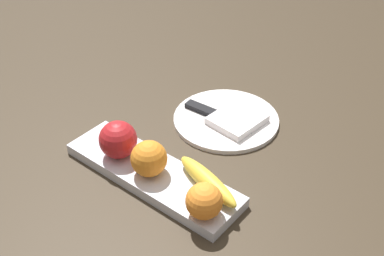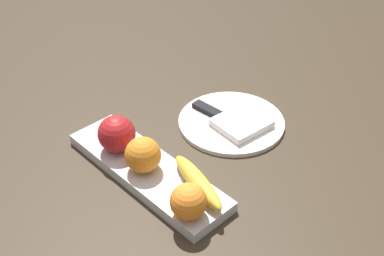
{
  "view_description": "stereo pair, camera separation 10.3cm",
  "coord_description": "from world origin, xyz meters",
  "views": [
    {
      "loc": [
        0.47,
        -0.49,
        0.67
      ],
      "look_at": [
        -0.04,
        0.15,
        0.05
      ],
      "focal_mm": 46.01,
      "sensor_mm": 36.0,
      "label": 1
    },
    {
      "loc": [
        0.55,
        -0.42,
        0.67
      ],
      "look_at": [
        -0.04,
        0.15,
        0.05
      ],
      "focal_mm": 46.01,
      "sensor_mm": 36.0,
      "label": 2
    }
  ],
  "objects": [
    {
      "name": "orange_near_banana",
      "position": [
        0.11,
        -0.01,
        0.06
      ],
      "size": [
        0.07,
        0.07,
        0.07
      ],
      "primitive_type": "sphere",
      "color": "orange",
      "rests_on": "fruit_tray"
    },
    {
      "name": "dinner_plate",
      "position": [
        -0.04,
        0.27,
        0.01
      ],
      "size": [
        0.24,
        0.24,
        0.01
      ],
      "primitive_type": "cylinder",
      "color": "white",
      "rests_on": "ground_plane"
    },
    {
      "name": "fruit_tray",
      "position": [
        -0.04,
        0.02,
        0.01
      ],
      "size": [
        0.39,
        0.11,
        0.02
      ],
      "primitive_type": "cube",
      "color": "silver",
      "rests_on": "ground_plane"
    },
    {
      "name": "knife",
      "position": [
        -0.08,
        0.26,
        0.02
      ],
      "size": [
        0.18,
        0.03,
        0.01
      ],
      "rotation": [
        0.0,
        0.0,
        0.06
      ],
      "color": "silver",
      "rests_on": "dinner_plate"
    },
    {
      "name": "ground_plane",
      "position": [
        0.0,
        0.0,
        0.0
      ],
      "size": [
        2.4,
        2.4,
        0.0
      ],
      "primitive_type": "plane",
      "color": "#392D1F"
    },
    {
      "name": "banana",
      "position": [
        0.07,
        0.05,
        0.04
      ],
      "size": [
        0.17,
        0.08,
        0.03
      ],
      "primitive_type": "ellipsoid",
      "rotation": [
        0.0,
        0.0,
        2.87
      ],
      "color": "yellow",
      "rests_on": "fruit_tray"
    },
    {
      "name": "orange_near_apple",
      "position": [
        -0.04,
        0.01,
        0.06
      ],
      "size": [
        0.07,
        0.07,
        0.07
      ],
      "primitive_type": "sphere",
      "color": "orange",
      "rests_on": "fruit_tray"
    },
    {
      "name": "apple",
      "position": [
        -0.13,
        0.02,
        0.06
      ],
      "size": [
        0.08,
        0.08,
        0.08
      ],
      "primitive_type": "sphere",
      "color": "#B31E23",
      "rests_on": "fruit_tray"
    },
    {
      "name": "folded_napkin",
      "position": [
        -0.01,
        0.27,
        0.02
      ],
      "size": [
        0.11,
        0.12,
        0.02
      ],
      "primitive_type": "cube",
      "rotation": [
        0.0,
        0.0,
        -0.09
      ],
      "color": "white",
      "rests_on": "dinner_plate"
    }
  ]
}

